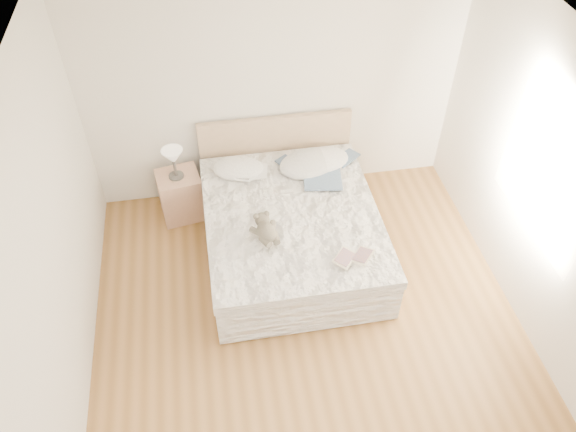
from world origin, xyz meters
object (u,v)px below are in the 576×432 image
object	(u,v)px
nightstand	(181,195)
teddy_bear	(267,237)
table_lamp	(173,158)
childrens_book	(354,257)
bed	(290,227)
photo_book	(251,173)

from	to	relation	value
nightstand	teddy_bear	distance (m)	1.44
table_lamp	childrens_book	distance (m)	2.18
bed	nightstand	bearing A→B (deg)	147.00
table_lamp	photo_book	xyz separation A→B (m)	(0.80, -0.16, -0.19)
bed	teddy_bear	bearing A→B (deg)	-125.93
bed	childrens_book	distance (m)	0.96
childrens_book	photo_book	bearing A→B (deg)	160.45
table_lamp	bed	bearing A→B (deg)	-32.57
bed	photo_book	distance (m)	0.72
teddy_bear	childrens_book	bearing A→B (deg)	-41.14
table_lamp	childrens_book	world-z (taller)	table_lamp
childrens_book	teddy_bear	distance (m)	0.83
teddy_bear	nightstand	bearing A→B (deg)	110.97
bed	table_lamp	distance (m)	1.42
nightstand	teddy_bear	size ratio (longest dim) A/B	1.70
nightstand	childrens_book	world-z (taller)	childrens_book
childrens_book	nightstand	bearing A→B (deg)	176.44
photo_book	childrens_book	xyz separation A→B (m)	(0.77, -1.34, 0.00)
childrens_book	teddy_bear	size ratio (longest dim) A/B	1.02
table_lamp	teddy_bear	world-z (taller)	table_lamp
table_lamp	childrens_book	xyz separation A→B (m)	(1.57, -1.50, -0.19)
table_lamp	childrens_book	bearing A→B (deg)	-43.67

